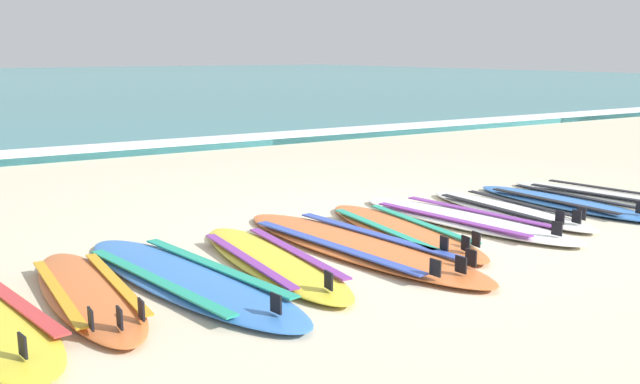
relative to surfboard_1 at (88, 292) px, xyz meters
The scene contains 11 objects.
ground_plane 2.76m from the surfboard_1, ahead, with size 80.00×80.00×0.00m, color beige.
wave_foam_strip 6.66m from the surfboard_1, 65.65° to the left, with size 80.00×0.86×0.11m, color white.
surfboard_1 is the anchor object (origin of this frame).
surfboard_2 0.61m from the surfboard_1, ahead, with size 1.01×2.47×0.18m.
surfboard_3 1.26m from the surfboard_1, ahead, with size 0.61×2.07×0.18m.
surfboard_4 1.98m from the surfboard_1, ahead, with size 0.97×2.64×0.18m.
surfboard_5 2.57m from the surfboard_1, ahead, with size 0.70×2.13×0.18m.
surfboard_6 3.26m from the surfboard_1, ahead, with size 0.92×2.34×0.18m.
surfboard_7 3.88m from the surfboard_1, ahead, with size 0.51×1.96×0.18m.
surfboard_8 4.58m from the surfboard_1, ahead, with size 0.62×2.03×0.18m.
surfboard_9 5.19m from the surfboard_1, ahead, with size 0.86×2.07×0.18m.
Camera 1 is at (-3.67, -4.42, 1.46)m, focal length 39.01 mm.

